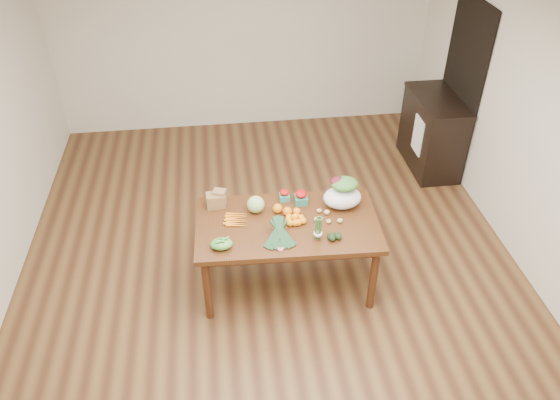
{
  "coord_description": "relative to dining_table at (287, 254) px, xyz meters",
  "views": [
    {
      "loc": [
        -0.43,
        -4.07,
        3.84
      ],
      "look_at": [
        0.1,
        0.0,
        0.79
      ],
      "focal_mm": 35.0,
      "sensor_mm": 36.0,
      "label": 1
    }
  ],
  "objects": [
    {
      "name": "floor",
      "position": [
        -0.13,
        0.29,
        -0.38
      ],
      "size": [
        6.0,
        6.0,
        0.0
      ],
      "primitive_type": "plane",
      "color": "brown",
      "rests_on": "ground"
    },
    {
      "name": "avocado_a",
      "position": [
        0.34,
        -0.28,
        0.41
      ],
      "size": [
        0.09,
        0.11,
        0.07
      ],
      "primitive_type": "ellipsoid",
      "rotation": [
        0.0,
        0.0,
        0.3
      ],
      "color": "black",
      "rests_on": "dining_table"
    },
    {
      "name": "room_walls",
      "position": [
        -0.13,
        0.29,
        0.97
      ],
      "size": [
        5.02,
        6.02,
        2.7
      ],
      "color": "silver",
      "rests_on": "floor"
    },
    {
      "name": "orange_b",
      "position": [
        0.01,
        0.11,
        0.42
      ],
      "size": [
        0.09,
        0.09,
        0.09
      ],
      "primitive_type": "sphere",
      "color": "orange",
      "rests_on": "dining_table"
    },
    {
      "name": "carrots",
      "position": [
        -0.47,
        0.09,
        0.39
      ],
      "size": [
        0.23,
        0.23,
        0.03
      ],
      "primitive_type": null,
      "rotation": [
        0.0,
        0.0,
        -0.04
      ],
      "color": "orange",
      "rests_on": "dining_table"
    },
    {
      "name": "snap_pea_bag",
      "position": [
        -0.6,
        -0.26,
        0.42
      ],
      "size": [
        0.19,
        0.14,
        0.09
      ],
      "primitive_type": "ellipsoid",
      "color": "#57A136",
      "rests_on": "dining_table"
    },
    {
      "name": "orange_a",
      "position": [
        -0.07,
        0.16,
        0.42
      ],
      "size": [
        0.09,
        0.09,
        0.09
      ],
      "primitive_type": "sphere",
      "color": "orange",
      "rests_on": "dining_table"
    },
    {
      "name": "potato_a",
      "position": [
        0.26,
        -0.01,
        0.4
      ],
      "size": [
        0.05,
        0.04,
        0.04
      ],
      "primitive_type": "ellipsoid",
      "color": "tan",
      "rests_on": "dining_table"
    },
    {
      "name": "salad_bag",
      "position": [
        0.54,
        0.18,
        0.51
      ],
      "size": [
        0.37,
        0.28,
        0.28
      ],
      "primitive_type": null,
      "rotation": [
        0.0,
        0.0,
        -0.04
      ],
      "color": "white",
      "rests_on": "dining_table"
    },
    {
      "name": "avocado_b",
      "position": [
        0.4,
        -0.27,
        0.41
      ],
      "size": [
        0.09,
        0.11,
        0.06
      ],
      "primitive_type": "ellipsoid",
      "rotation": [
        0.0,
        0.0,
        0.3
      ],
      "color": "black",
      "rests_on": "dining_table"
    },
    {
      "name": "paper_bag",
      "position": [
        -0.63,
        0.33,
        0.46
      ],
      "size": [
        0.24,
        0.2,
        0.16
      ],
      "primitive_type": null,
      "rotation": [
        0.0,
        0.0,
        -0.04
      ],
      "color": "olive",
      "rests_on": "dining_table"
    },
    {
      "name": "asparagus_bundle",
      "position": [
        0.23,
        -0.26,
        0.5
      ],
      "size": [
        0.09,
        0.12,
        0.26
      ],
      "primitive_type": null,
      "rotation": [
        0.15,
        0.0,
        -0.04
      ],
      "color": "#4E843C",
      "rests_on": "dining_table"
    },
    {
      "name": "strawberry_basket_b",
      "position": [
        0.17,
        0.28,
        0.43
      ],
      "size": [
        0.12,
        0.12,
        0.11
      ],
      "primitive_type": null,
      "rotation": [
        0.0,
        0.0,
        -0.04
      ],
      "color": "#B30B0F",
      "rests_on": "dining_table"
    },
    {
      "name": "orange_c",
      "position": [
        0.1,
        0.11,
        0.41
      ],
      "size": [
        0.07,
        0.07,
        0.07
      ],
      "primitive_type": "sphere",
      "color": "orange",
      "rests_on": "dining_table"
    },
    {
      "name": "mandarin_cluster",
      "position": [
        0.07,
        -0.0,
        0.42
      ],
      "size": [
        0.19,
        0.19,
        0.1
      ],
      "primitive_type": null,
      "rotation": [
        0.0,
        0.0,
        -0.04
      ],
      "color": "orange",
      "rests_on": "dining_table"
    },
    {
      "name": "dining_table",
      "position": [
        0.0,
        0.0,
        0.0
      ],
      "size": [
        1.68,
        0.99,
        0.75
      ],
      "primitive_type": "cube",
      "rotation": [
        0.0,
        0.0,
        -0.04
      ],
      "color": "#482810",
      "rests_on": "floor"
    },
    {
      "name": "doorway_dark",
      "position": [
        2.35,
        1.89,
        0.68
      ],
      "size": [
        0.02,
        1.0,
        2.1
      ],
      "primitive_type": "cube",
      "color": "black",
      "rests_on": "floor"
    },
    {
      "name": "potato_b",
      "position": [
        0.37,
        -0.05,
        0.4
      ],
      "size": [
        0.05,
        0.04,
        0.04
      ],
      "primitive_type": "ellipsoid",
      "color": "#D1BD78",
      "rests_on": "dining_table"
    },
    {
      "name": "potato_e",
      "position": [
        0.47,
        -0.06,
        0.4
      ],
      "size": [
        0.05,
        0.05,
        0.04
      ],
      "primitive_type": "ellipsoid",
      "color": "tan",
      "rests_on": "dining_table"
    },
    {
      "name": "cabbage",
      "position": [
        -0.27,
        0.2,
        0.46
      ],
      "size": [
        0.16,
        0.16,
        0.16
      ],
      "primitive_type": "sphere",
      "color": "#B4DC7F",
      "rests_on": "dining_table"
    },
    {
      "name": "potato_c",
      "position": [
        0.38,
        0.07,
        0.4
      ],
      "size": [
        0.06,
        0.05,
        0.05
      ],
      "primitive_type": "ellipsoid",
      "color": "tan",
      "rests_on": "dining_table"
    },
    {
      "name": "potato_d",
      "position": [
        0.31,
        0.11,
        0.4
      ],
      "size": [
        0.05,
        0.04,
        0.04
      ],
      "primitive_type": "ellipsoid",
      "color": "tan",
      "rests_on": "dining_table"
    },
    {
      "name": "dish_towel",
      "position": [
        1.83,
        1.69,
        0.18
      ],
      "size": [
        0.02,
        0.28,
        0.45
      ],
      "primitive_type": "cube",
      "color": "white",
      "rests_on": "cabinet"
    },
    {
      "name": "kale_bunch",
      "position": [
        -0.11,
        -0.26,
        0.45
      ],
      "size": [
        0.34,
        0.41,
        0.16
      ],
      "primitive_type": null,
      "rotation": [
        0.0,
        0.0,
        -0.04
      ],
      "color": "#16331D",
      "rests_on": "dining_table"
    },
    {
      "name": "strawberry_basket_a",
      "position": [
        0.02,
        0.35,
        0.42
      ],
      "size": [
        0.1,
        0.1,
        0.09
      ],
      "primitive_type": null,
      "rotation": [
        0.0,
        0.0,
        -0.04
      ],
      "color": "#B0170B",
      "rests_on": "dining_table"
    },
    {
      "name": "cabinet",
      "position": [
        2.09,
        1.87,
        0.1
      ],
      "size": [
        0.52,
        1.02,
        0.94
      ],
      "primitive_type": "cube",
      "color": "black",
      "rests_on": "floor"
    }
  ]
}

